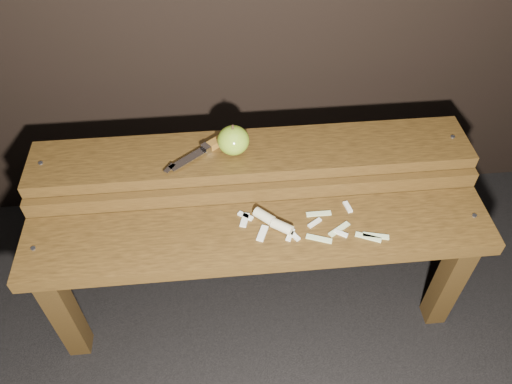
{
  "coord_description": "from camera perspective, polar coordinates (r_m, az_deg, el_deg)",
  "views": [
    {
      "loc": [
        -0.08,
        -0.83,
        1.41
      ],
      "look_at": [
        0.0,
        0.06,
        0.45
      ],
      "focal_mm": 35.0,
      "sensor_mm": 36.0,
      "label": 1
    }
  ],
  "objects": [
    {
      "name": "apple",
      "position": [
        1.33,
        -2.61,
        5.93
      ],
      "size": [
        0.09,
        0.09,
        0.09
      ],
      "color": "olive",
      "rests_on": "bench_rear_tier"
    },
    {
      "name": "bench_front_tier",
      "position": [
        1.31,
        0.5,
        -6.76
      ],
      "size": [
        1.2,
        0.2,
        0.42
      ],
      "color": "#2F1F0B",
      "rests_on": "ground"
    },
    {
      "name": "ground",
      "position": [
        1.64,
        0.2,
        -12.35
      ],
      "size": [
        60.0,
        60.0,
        0.0
      ],
      "primitive_type": "plane",
      "color": "black"
    },
    {
      "name": "apple_scraps",
      "position": [
        1.27,
        3.51,
        -3.63
      ],
      "size": [
        0.37,
        0.14,
        0.03
      ],
      "color": "beige",
      "rests_on": "bench_front_tier"
    },
    {
      "name": "knife",
      "position": [
        1.36,
        -4.85,
        5.48
      ],
      "size": [
        0.2,
        0.16,
        0.02
      ],
      "color": "brown",
      "rests_on": "bench_rear_tier"
    },
    {
      "name": "bench_rear_tier",
      "position": [
        1.41,
        -0.41,
        2.13
      ],
      "size": [
        1.2,
        0.21,
        0.5
      ],
      "color": "#2F1F0B",
      "rests_on": "ground"
    }
  ]
}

